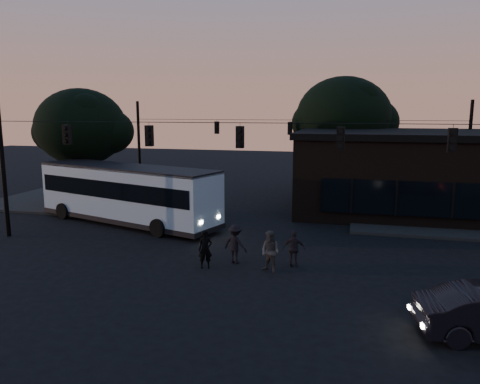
% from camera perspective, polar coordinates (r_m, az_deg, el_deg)
% --- Properties ---
extents(ground, '(120.00, 120.00, 0.00)m').
position_cam_1_polar(ground, '(18.87, -3.04, -11.08)').
color(ground, black).
rests_on(ground, ground).
extents(sidewalk_far_right, '(14.00, 10.00, 0.15)m').
position_cam_1_polar(sidewalk_far_right, '(32.24, 25.95, -3.04)').
color(sidewalk_far_right, black).
rests_on(sidewalk_far_right, ground).
extents(sidewalk_far_left, '(14.00, 10.00, 0.15)m').
position_cam_1_polar(sidewalk_far_left, '(36.95, -17.51, -0.94)').
color(sidewalk_far_left, black).
rests_on(sidewalk_far_left, ground).
extents(building, '(15.40, 10.41, 5.40)m').
position_cam_1_polar(building, '(33.24, 20.56, 2.31)').
color(building, black).
rests_on(building, ground).
extents(tree_behind, '(7.60, 7.60, 9.43)m').
position_cam_1_polar(tree_behind, '(38.83, 12.49, 8.89)').
color(tree_behind, black).
rests_on(tree_behind, ground).
extents(tree_left, '(6.40, 6.40, 8.30)m').
position_cam_1_polar(tree_left, '(35.51, -18.83, 7.50)').
color(tree_left, black).
rests_on(tree_left, ground).
extents(signal_rig_near, '(26.24, 0.30, 7.50)m').
position_cam_1_polar(signal_rig_near, '(21.59, 0.00, 3.79)').
color(signal_rig_near, black).
rests_on(signal_rig_near, ground).
extents(signal_rig_far, '(26.24, 0.30, 7.50)m').
position_cam_1_polar(signal_rig_far, '(37.27, 6.08, 5.97)').
color(signal_rig_far, black).
rests_on(signal_rig_far, ground).
extents(bus, '(12.63, 6.56, 3.48)m').
position_cam_1_polar(bus, '(28.85, -13.62, 0.08)').
color(bus, '#9EBACA').
rests_on(bus, ground).
extents(pedestrian_a, '(0.71, 0.60, 1.67)m').
position_cam_1_polar(pedestrian_a, '(20.39, -4.25, -6.99)').
color(pedestrian_a, black).
rests_on(pedestrian_a, ground).
extents(pedestrian_b, '(1.07, 0.98, 1.77)m').
position_cam_1_polar(pedestrian_b, '(19.89, 3.71, -7.27)').
color(pedestrian_b, '#383533').
rests_on(pedestrian_b, ground).
extents(pedestrian_c, '(0.99, 0.46, 1.66)m').
position_cam_1_polar(pedestrian_c, '(20.61, 6.61, -6.86)').
color(pedestrian_c, black).
rests_on(pedestrian_c, ground).
extents(pedestrian_d, '(1.29, 0.98, 1.77)m').
position_cam_1_polar(pedestrian_d, '(20.97, -0.58, -6.34)').
color(pedestrian_d, black).
rests_on(pedestrian_d, ground).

